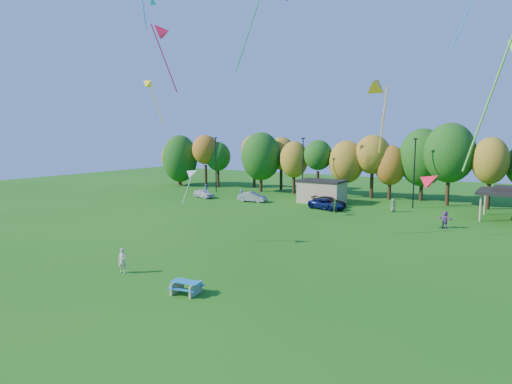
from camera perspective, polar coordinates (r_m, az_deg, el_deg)
The scene contains 21 objects.
ground at distance 27.79m, azimuth -4.63°, elevation -13.04°, with size 160.00×160.00×0.00m, color #19600F.
tree_line at distance 68.59m, azimuth 17.75°, elevation 3.81°, with size 93.57×10.55×11.15m.
lamp_posts at distance 62.61m, azimuth 19.17°, elevation 2.53°, with size 64.50×0.25×9.09m.
utility_building at distance 64.73m, azimuth 8.24°, elevation 0.09°, with size 6.30×4.30×3.25m.
picnic_table at distance 28.54m, azimuth -8.72°, elevation -11.59°, with size 2.01×1.76×0.78m.
kite_flyer at distance 33.34m, azimuth -16.36°, elevation -8.25°, with size 0.64×0.42×1.76m, color beige.
car_a at distance 69.74m, azimuth -6.54°, elevation -0.18°, with size 1.57×3.89×1.33m, color silver.
car_b at distance 65.05m, azimuth -0.45°, elevation -0.64°, with size 1.46×4.19×1.38m, color gray.
car_c at distance 59.33m, azimuth 8.81°, elevation -1.50°, with size 2.27×4.92×1.37m, color #0C174A.
car_d at distance 61.42m, azimuth 9.12°, elevation -1.22°, with size 1.89×4.64×1.35m, color black.
far_person_0 at distance 50.86m, azimuth 22.57°, elevation -3.20°, with size 1.64×0.52×1.77m, color purple.
far_person_1 at distance 59.14m, azimuth 16.74°, elevation -1.62°, with size 0.80×0.52×1.63m, color #6A7F57.
far_person_2 at distance 66.42m, azimuth -1.82°, elevation -0.38°, with size 1.03×0.59×1.60m, color #47639C.
far_person_3 at distance 56.82m, azimuth 9.87°, elevation -1.71°, with size 1.02×0.43×1.75m, color #588450.
far_person_4 at distance 73.22m, azimuth -6.23°, elevation 0.32°, with size 0.82×0.64×1.68m, color #5396B7.
kite_2 at distance 51.88m, azimuth -13.48°, elevation 13.04°, with size 3.14×1.19×5.34m.
kite_6 at distance 43.42m, azimuth -12.07°, elevation 19.12°, with size 3.56×2.73×6.45m.
kite_7 at distance 65.36m, azimuth -12.82°, elevation 22.24°, with size 1.63×2.56×4.35m.
kite_8 at distance 32.35m, azimuth 14.88°, elevation 12.78°, with size 1.40×3.30×5.49m.
kite_12 at distance 39.12m, azimuth -7.88°, elevation 2.32°, with size 2.09×1.23×3.37m.
kite_13 at distance 27.87m, azimuth 21.08°, elevation 1.45°, with size 1.35×1.05×1.31m.
Camera 1 is at (15.51, -20.95, 9.63)m, focal length 32.00 mm.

